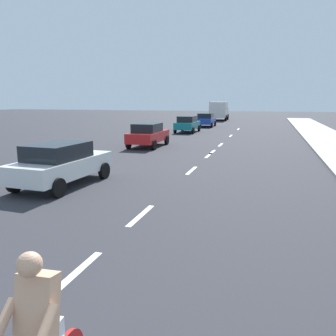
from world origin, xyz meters
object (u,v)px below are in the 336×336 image
(parked_car_red, at_px, (148,134))
(parked_car_teal, at_px, (187,124))
(parked_car_white, at_px, (61,163))
(delivery_truck, at_px, (219,110))
(parked_car_blue, at_px, (206,120))

(parked_car_red, xyz_separation_m, parked_car_teal, (0.12, 10.82, -0.00))
(parked_car_red, relative_size, parked_car_teal, 1.00)
(parked_car_red, bearing_deg, parked_car_white, -87.16)
(parked_car_red, distance_m, parked_car_teal, 10.82)
(parked_car_red, relative_size, delivery_truck, 0.65)
(parked_car_red, bearing_deg, parked_car_blue, 88.22)
(parked_car_blue, relative_size, delivery_truck, 0.68)
(parked_car_red, xyz_separation_m, parked_car_blue, (0.55, 18.39, 0.00))
(parked_car_teal, distance_m, delivery_truck, 20.87)
(parked_car_blue, bearing_deg, parked_car_white, -91.25)
(parked_car_white, height_order, parked_car_red, same)
(parked_car_teal, bearing_deg, parked_car_red, -90.47)
(delivery_truck, bearing_deg, parked_car_blue, -90.86)
(parked_car_red, height_order, delivery_truck, delivery_truck)
(parked_car_red, height_order, parked_car_teal, same)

